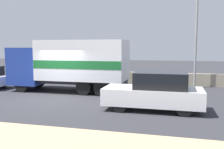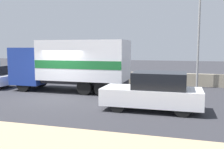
{
  "view_description": "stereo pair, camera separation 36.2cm",
  "coord_description": "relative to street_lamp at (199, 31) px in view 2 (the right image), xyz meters",
  "views": [
    {
      "loc": [
        6.17,
        -11.88,
        2.66
      ],
      "look_at": [
        3.06,
        0.37,
        1.29
      ],
      "focal_mm": 40.0,
      "sensor_mm": 36.0,
      "label": 1
    },
    {
      "loc": [
        6.52,
        -11.79,
        2.66
      ],
      "look_at": [
        3.06,
        0.37,
        1.29
      ],
      "focal_mm": 40.0,
      "sensor_mm": 36.0,
      "label": 2
    }
  ],
  "objects": [
    {
      "name": "ground_plane",
      "position": [
        -7.45,
        -5.4,
        -3.73
      ],
      "size": [
        80.0,
        80.0,
        0.0
      ],
      "primitive_type": "plane",
      "color": "#2D2D33"
    },
    {
      "name": "stone_wall_backdrop",
      "position": [
        -7.45,
        0.73,
        -3.3
      ],
      "size": [
        60.0,
        0.35,
        0.87
      ],
      "color": "gray",
      "rests_on": "ground_plane"
    },
    {
      "name": "street_lamp",
      "position": [
        0.0,
        0.0,
        0.0
      ],
      "size": [
        0.56,
        0.28,
        6.38
      ],
      "color": "gray",
      "rests_on": "ground_plane"
    },
    {
      "name": "box_truck",
      "position": [
        -7.36,
        -3.35,
        -2.0
      ],
      "size": [
        7.12,
        2.41,
        3.08
      ],
      "rotation": [
        0.0,
        0.0,
        3.14
      ],
      "color": "navy",
      "rests_on": "ground_plane"
    },
    {
      "name": "car_hatchback",
      "position": [
        -2.08,
        -6.72,
        -2.93
      ],
      "size": [
        4.15,
        1.7,
        1.64
      ],
      "rotation": [
        0.0,
        0.0,
        3.14
      ],
      "color": "silver",
      "rests_on": "ground_plane"
    }
  ]
}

